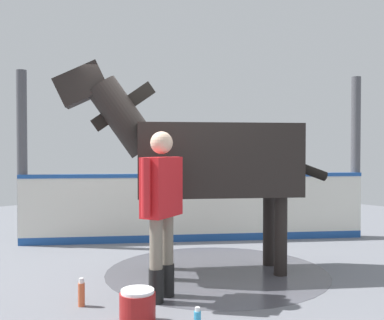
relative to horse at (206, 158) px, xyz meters
name	(u,v)px	position (x,y,z in m)	size (l,w,h in m)	color
ground_plane	(191,271)	(0.20, 0.07, -1.42)	(16.00, 16.00, 0.02)	slate
wet_patch	(217,272)	(-0.08, -0.11, -1.41)	(2.74, 2.74, 0.00)	#4C4C54
barrier_wall	(197,210)	(1.44, -1.21, -0.89)	(3.38, 4.65, 1.12)	silver
roof_post_near	(22,158)	(3.12, 1.01, -0.03)	(0.16, 0.16, 2.76)	#4C4C51
roof_post_far	(356,157)	(-0.13, -3.51, -0.03)	(0.16, 0.16, 2.76)	#4C4C51
horse	(206,158)	(0.00, 0.00, 0.00)	(2.17, 2.85, 2.56)	black
handler	(162,202)	(-0.42, 1.03, -0.43)	(0.38, 0.64, 1.70)	black
wash_bucket	(138,307)	(-0.78, 1.59, -1.26)	(0.32, 0.32, 0.30)	maroon
bottle_shampoo	(197,320)	(-1.23, 1.30, -1.32)	(0.06, 0.06, 0.20)	#3399CC
bottle_spray	(81,293)	(-0.05, 1.73, -1.28)	(0.07, 0.07, 0.27)	#CC5933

